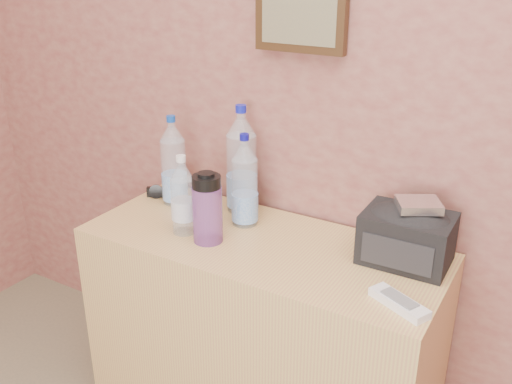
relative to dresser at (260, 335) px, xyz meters
The scene contains 11 objects.
picture_frame 1.07m from the dresser, 90.00° to the left, with size 0.30×0.03×0.25m, color #382311, non-canonical shape.
dresser is the anchor object (origin of this frame).
pet_large_a 0.67m from the dresser, 165.78° to the left, with size 0.09×0.09×0.32m.
pet_large_b 0.58m from the dresser, 135.54° to the left, with size 0.10×0.10×0.38m.
pet_large_c 0.52m from the dresser, 142.43° to the left, with size 0.09×0.09×0.31m.
pet_small 0.54m from the dresser, 164.49° to the right, with size 0.08×0.08×0.26m.
nalgene_bottle 0.50m from the dresser, 151.38° to the right, with size 0.09×0.09×0.23m.
sunglasses 0.63m from the dresser, 165.02° to the left, with size 0.14×0.05×0.04m, color black, non-canonical shape.
ac_remote 0.63m from the dresser, 14.93° to the right, with size 0.17×0.05×0.02m, color beige.
toiletry_bag 0.63m from the dresser, 14.30° to the left, with size 0.25×0.18×0.17m, color black, non-canonical shape.
foil_packet 0.71m from the dresser, 14.59° to the left, with size 0.12×0.10×0.02m, color silver.
Camera 1 is at (0.33, 0.36, 1.56)m, focal length 40.00 mm.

